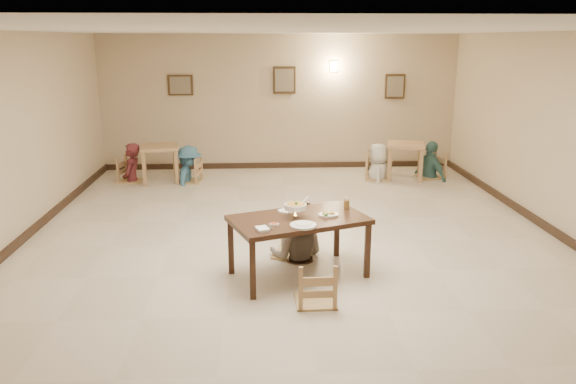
{
  "coord_description": "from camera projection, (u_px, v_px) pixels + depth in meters",
  "views": [
    {
      "loc": [
        -0.5,
        -7.71,
        2.89
      ],
      "look_at": [
        -0.11,
        -0.46,
        0.9
      ],
      "focal_mm": 35.0,
      "sensor_mm": 36.0,
      "label": 1
    }
  ],
  "objects": [
    {
      "name": "picture_b",
      "position": [
        284.0,
        80.0,
        12.46
      ],
      "size": [
        0.5,
        0.04,
        0.6
      ],
      "color": "#3A2817",
      "rests_on": "wall_back"
    },
    {
      "name": "wall_left",
      "position": [
        0.0,
        145.0,
        7.61
      ],
      "size": [
        0.0,
        10.0,
        10.0
      ],
      "primitive_type": "plane",
      "rotation": [
        1.57,
        0.0,
        1.57
      ],
      "color": "beige",
      "rests_on": "floor"
    },
    {
      "name": "napkin_cutlery",
      "position": [
        263.0,
        229.0,
        6.43
      ],
      "size": [
        0.21,
        0.28,
        0.03
      ],
      "color": "white",
      "rests_on": "main_table"
    },
    {
      "name": "wall_right",
      "position": [
        573.0,
        139.0,
        8.02
      ],
      "size": [
        0.0,
        10.0,
        10.0
      ],
      "primitive_type": "plane",
      "rotation": [
        1.57,
        0.0,
        -1.57
      ],
      "color": "beige",
      "rests_on": "floor"
    },
    {
      "name": "floor",
      "position": [
        294.0,
        243.0,
        8.21
      ],
      "size": [
        10.0,
        10.0,
        0.0
      ],
      "primitive_type": "plane",
      "color": "beige",
      "rests_on": "ground"
    },
    {
      "name": "chili_dish",
      "position": [
        274.0,
        224.0,
        6.61
      ],
      "size": [
        0.11,
        0.11,
        0.02
      ],
      "color": "white",
      "rests_on": "main_table"
    },
    {
      "name": "drink_glass",
      "position": [
        347.0,
        204.0,
        7.24
      ],
      "size": [
        0.07,
        0.07,
        0.15
      ],
      "color": "white",
      "rests_on": "main_table"
    },
    {
      "name": "main_diner",
      "position": [
        297.0,
        201.0,
        7.48
      ],
      "size": [
        0.89,
        0.75,
        1.61
      ],
      "primitive_type": "imported",
      "rotation": [
        0.0,
        0.0,
        2.94
      ],
      "color": "gray",
      "rests_on": "floor"
    },
    {
      "name": "bg_diner_c",
      "position": [
        379.0,
        144.0,
        11.76
      ],
      "size": [
        0.6,
        0.81,
        1.53
      ],
      "primitive_type": "imported",
      "rotation": [
        0.0,
        0.0,
        4.56
      ],
      "color": "silver",
      "rests_on": "floor"
    },
    {
      "name": "baseboard_left",
      "position": [
        16.0,
        244.0,
        7.99
      ],
      "size": [
        0.06,
        10.0,
        0.12
      ],
      "primitive_type": "cube",
      "color": "#302016",
      "rests_on": "floor"
    },
    {
      "name": "bg_chair_rr",
      "position": [
        432.0,
        154.0,
        11.94
      ],
      "size": [
        0.49,
        0.49,
        1.05
      ],
      "rotation": [
        0.0,
        0.0,
        -1.29
      ],
      "color": "tan",
      "rests_on": "floor"
    },
    {
      "name": "bg_diner_d",
      "position": [
        432.0,
        141.0,
        11.86
      ],
      "size": [
        0.74,
        1.01,
        1.59
      ],
      "primitive_type": "imported",
      "rotation": [
        0.0,
        0.0,
        1.99
      ],
      "color": "slate",
      "rests_on": "floor"
    },
    {
      "name": "baseboard_right",
      "position": [
        558.0,
        234.0,
        8.4
      ],
      "size": [
        0.06,
        10.0,
        0.12
      ],
      "primitive_type": "cube",
      "color": "#302016",
      "rests_on": "floor"
    },
    {
      "name": "rice_plate_far",
      "position": [
        288.0,
        211.0,
        7.13
      ],
      "size": [
        0.26,
        0.26,
        0.06
      ],
      "color": "white",
      "rests_on": "main_table"
    },
    {
      "name": "rice_plate_near",
      "position": [
        303.0,
        225.0,
        6.57
      ],
      "size": [
        0.32,
        0.32,
        0.07
      ],
      "color": "white",
      "rests_on": "main_table"
    },
    {
      "name": "ceiling",
      "position": [
        295.0,
        30.0,
        7.42
      ],
      "size": [
        10.0,
        10.0,
        0.0
      ],
      "primitive_type": "plane",
      "color": "white",
      "rests_on": "wall_back"
    },
    {
      "name": "bg_table_right",
      "position": [
        406.0,
        150.0,
        11.85
      ],
      "size": [
        0.93,
        0.93,
        0.76
      ],
      "rotation": [
        0.0,
        0.0,
        -0.25
      ],
      "color": "tan",
      "rests_on": "floor"
    },
    {
      "name": "wall_front",
      "position": [
        355.0,
        307.0,
        3.0
      ],
      "size": [
        10.0,
        0.0,
        10.0
      ],
      "primitive_type": "plane",
      "rotation": [
        -1.57,
        0.0,
        0.0
      ],
      "color": "beige",
      "rests_on": "floor"
    },
    {
      "name": "bg_chair_lr",
      "position": [
        188.0,
        158.0,
        11.59
      ],
      "size": [
        0.47,
        0.47,
        1.0
      ],
      "rotation": [
        0.0,
        0.0,
        -1.78
      ],
      "color": "tan",
      "rests_on": "floor"
    },
    {
      "name": "chair_near",
      "position": [
        316.0,
        262.0,
        6.24
      ],
      "size": [
        0.46,
        0.46,
        0.97
      ],
      "rotation": [
        0.0,
        0.0,
        3.15
      ],
      "color": "tan",
      "rests_on": "floor"
    },
    {
      "name": "picture_a",
      "position": [
        180.0,
        85.0,
        12.37
      ],
      "size": [
        0.55,
        0.04,
        0.45
      ],
      "color": "#3A2817",
      "rests_on": "wall_back"
    },
    {
      "name": "chair_far",
      "position": [
        293.0,
        217.0,
        7.63
      ],
      "size": [
        0.51,
        0.51,
        1.09
      ],
      "rotation": [
        0.0,
        0.0,
        -0.31
      ],
      "color": "tan",
      "rests_on": "floor"
    },
    {
      "name": "picture_c",
      "position": [
        395.0,
        86.0,
        12.63
      ],
      "size": [
        0.45,
        0.04,
        0.55
      ],
      "color": "#3A2817",
      "rests_on": "wall_back"
    },
    {
      "name": "bg_chair_ll",
      "position": [
        131.0,
        158.0,
        11.62
      ],
      "size": [
        0.47,
        0.47,
        1.0
      ],
      "rotation": [
        0.0,
        0.0,
        1.35
      ],
      "color": "tan",
      "rests_on": "floor"
    },
    {
      "name": "wall_sconce",
      "position": [
        334.0,
        66.0,
        12.44
      ],
      "size": [
        0.16,
        0.05,
        0.22
      ],
      "primitive_type": "cube",
      "color": "#FFD88C",
      "rests_on": "wall_back"
    },
    {
      "name": "fried_plate",
      "position": [
        328.0,
        214.0,
        6.96
      ],
      "size": [
        0.26,
        0.26,
        0.06
      ],
      "color": "white",
      "rests_on": "main_table"
    },
    {
      "name": "bg_diner_b",
      "position": [
        188.0,
        146.0,
        11.52
      ],
      "size": [
        0.65,
        1.03,
        1.52
      ],
      "primitive_type": "imported",
      "rotation": [
        0.0,
        0.0,
        1.49
      ],
      "color": "teal",
      "rests_on": "floor"
    },
    {
      "name": "main_table",
      "position": [
        299.0,
        224.0,
        6.92
      ],
      "size": [
        1.85,
        1.43,
        0.76
      ],
      "rotation": [
        0.0,
        0.0,
        0.36
      ],
      "color": "#3A2114",
      "rests_on": "floor"
    },
    {
      "name": "bg_chair_rl",
      "position": [
        379.0,
        154.0,
        11.81
      ],
      "size": [
        0.51,
        0.51,
        1.09
      ],
      "rotation": [
        0.0,
        0.0,
        1.31
      ],
      "color": "tan",
      "rests_on": "floor"
    },
    {
      "name": "curry_warmer",
      "position": [
        295.0,
        207.0,
        6.84
      ],
      "size": [
        0.31,
        0.27,
        0.25
      ],
      "color": "silver",
      "rests_on": "main_table"
    },
    {
      "name": "bg_diner_a",
      "position": [
        130.0,
        143.0,
        11.53
      ],
      "size": [
        0.44,
        0.63,
        1.62
      ],
      "primitive_type": "imported",
      "rotation": [
        0.0,
        0.0,
        4.61
      ],
      "color": "maroon",
      "rests_on": "floor"
    },
    {
      "name": "bg_table_left",
      "position": [
        159.0,
        152.0,
        11.6
      ],
      "size": [
        0.89,
        0.89,
        0.76
      ],
      "rotation": [
        0.0,
        0.0,
        0.2
      ],
      "color": "tan",
      "rests_on": "floor"
    },
    {
      "name": "baseboard_back",
      "position": [
        280.0,
        165.0,
        12.98
      ],
      "size": [
        8.0,
        0.06,
        0.12
      ],
      "primitive_type": "cube",
      "color": "#302016",
      "rests_on": "floor"
    },
    {
      "name": "wall_back",
      "position": [
        280.0,
        103.0,
        12.63
      ],
      "size": [
        10.0,
        0.0,
        10.0
      ],
      "primitive_type": "plane",
      "rotation": [
        1.57,
        0.0,
        0.0
      ],
      "color": "beige",
      "rests_on": "floor"
    }
  ]
}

